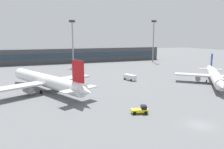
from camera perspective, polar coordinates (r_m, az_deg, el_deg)
ground_plane at (r=75.90m, az=1.39°, el=-2.14°), size 400.00×400.00×0.00m
terminal_building at (r=140.04m, az=-9.36°, el=5.20°), size 113.51×12.13×9.00m
airplane_near at (r=80.98m, az=25.98°, el=-0.31°), size 27.69×30.58×9.44m
airplane_mid at (r=66.62m, az=-17.64°, el=-1.52°), size 28.71×39.79×10.52m
baggage_tug_yellow at (r=45.90m, az=7.72°, el=-9.41°), size 3.87×2.57×1.75m
service_van_white at (r=79.88m, az=4.85°, el=-0.74°), size 3.50×5.56×2.08m
floodlight_tower_west at (r=139.59m, az=11.12°, el=9.57°), size 3.20×0.80×26.51m
floodlight_tower_east at (r=117.87m, az=-10.57°, el=9.15°), size 3.20×0.80×25.01m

